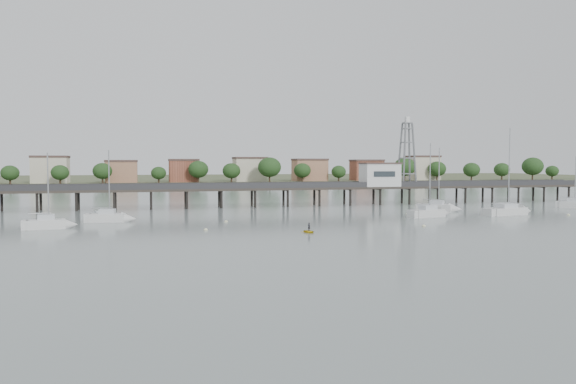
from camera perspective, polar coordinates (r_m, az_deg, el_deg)
The scene contains 14 objects.
ground_plane at distance 61.58m, azimuth 10.18°, elevation -5.70°, with size 500.00×500.00×0.00m, color slate.
pier at distance 118.27m, azimuth -1.88°, elevation 0.35°, with size 150.00×5.00×5.50m.
pier_building at distance 125.89m, azimuth 9.31°, elevation 1.78°, with size 8.40×5.40×5.30m.
lattice_tower at distance 128.60m, azimuth 11.99°, elevation 3.75°, with size 3.20×3.20×15.50m.
sailboat_c at distance 99.51m, azimuth 14.54°, elevation -2.07°, with size 8.36×4.31×13.28m.
sailboat_b at distance 91.98m, azimuth -17.26°, elevation -2.51°, with size 7.28×3.02×11.79m.
sailboat_d at distance 108.03m, azimuth 21.93°, elevation -1.80°, with size 10.42×4.95×16.39m.
sailboat_a at distance 85.52m, azimuth -22.73°, elevation -3.01°, with size 6.86×2.85×11.14m.
sailboat_f at distance 110.94m, azimuth 15.44°, elevation -1.57°, with size 7.14×6.90×12.76m.
white_tender at distance 98.41m, azimuth -18.24°, elevation -2.30°, with size 3.95×2.71×1.42m.
yellow_dinghy at distance 74.54m, azimuth 2.14°, elevation -4.14°, with size 1.66×0.48×2.33m, color gold.
dinghy_occupant at distance 74.54m, azimuth 2.14°, elevation -4.14°, with size 0.40×1.10×0.26m, color black.
mooring_buoys at distance 88.46m, azimuth 3.77°, elevation -2.97°, with size 85.76×18.82×0.39m.
far_shore at distance 296.22m, azimuth -9.24°, elevation 1.35°, with size 500.00×170.00×10.40m.
Camera 1 is at (-25.18, -55.42, 9.27)m, focal length 35.00 mm.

